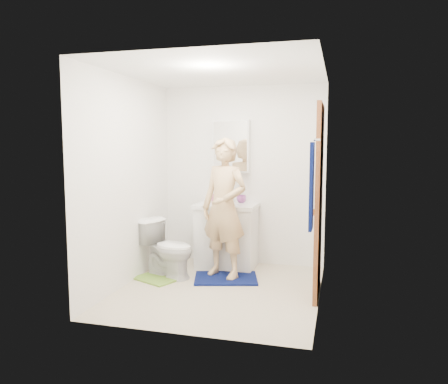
# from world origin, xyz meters

# --- Properties ---
(floor) EXTENTS (2.20, 2.40, 0.02)m
(floor) POSITION_xyz_m (0.00, 0.00, -0.01)
(floor) COLOR beige
(floor) RESTS_ON ground
(ceiling) EXTENTS (2.20, 2.40, 0.02)m
(ceiling) POSITION_xyz_m (0.00, 0.00, 2.41)
(ceiling) COLOR white
(ceiling) RESTS_ON ground
(wall_back) EXTENTS (2.20, 0.02, 2.40)m
(wall_back) POSITION_xyz_m (0.00, 1.21, 1.20)
(wall_back) COLOR white
(wall_back) RESTS_ON ground
(wall_front) EXTENTS (2.20, 0.02, 2.40)m
(wall_front) POSITION_xyz_m (0.00, -1.21, 1.20)
(wall_front) COLOR white
(wall_front) RESTS_ON ground
(wall_left) EXTENTS (0.02, 2.40, 2.40)m
(wall_left) POSITION_xyz_m (-1.11, 0.00, 1.20)
(wall_left) COLOR white
(wall_left) RESTS_ON ground
(wall_right) EXTENTS (0.02, 2.40, 2.40)m
(wall_right) POSITION_xyz_m (1.11, 0.00, 1.20)
(wall_right) COLOR white
(wall_right) RESTS_ON ground
(vanity_cabinet) EXTENTS (0.75, 0.55, 0.80)m
(vanity_cabinet) POSITION_xyz_m (-0.15, 0.91, 0.40)
(vanity_cabinet) COLOR white
(vanity_cabinet) RESTS_ON floor
(countertop) EXTENTS (0.79, 0.59, 0.05)m
(countertop) POSITION_xyz_m (-0.15, 0.91, 0.83)
(countertop) COLOR white
(countertop) RESTS_ON vanity_cabinet
(sink_basin) EXTENTS (0.40, 0.40, 0.03)m
(sink_basin) POSITION_xyz_m (-0.15, 0.91, 0.84)
(sink_basin) COLOR white
(sink_basin) RESTS_ON countertop
(faucet) EXTENTS (0.03, 0.03, 0.12)m
(faucet) POSITION_xyz_m (-0.15, 1.09, 0.91)
(faucet) COLOR silver
(faucet) RESTS_ON countertop
(medicine_cabinet) EXTENTS (0.50, 0.12, 0.70)m
(medicine_cabinet) POSITION_xyz_m (-0.15, 1.14, 1.60)
(medicine_cabinet) COLOR white
(medicine_cabinet) RESTS_ON wall_back
(mirror_panel) EXTENTS (0.46, 0.01, 0.66)m
(mirror_panel) POSITION_xyz_m (-0.15, 1.08, 1.60)
(mirror_panel) COLOR white
(mirror_panel) RESTS_ON wall_back
(door) EXTENTS (0.05, 0.80, 2.05)m
(door) POSITION_xyz_m (1.07, 0.15, 1.02)
(door) COLOR brown
(door) RESTS_ON ground
(door_knob) EXTENTS (0.07, 0.07, 0.07)m
(door_knob) POSITION_xyz_m (1.03, -0.17, 0.95)
(door_knob) COLOR gold
(door_knob) RESTS_ON door
(towel) EXTENTS (0.03, 0.24, 0.80)m
(towel) POSITION_xyz_m (1.03, -0.57, 1.25)
(towel) COLOR #08124E
(towel) RESTS_ON wall_right
(towel_hook) EXTENTS (0.06, 0.02, 0.02)m
(towel_hook) POSITION_xyz_m (1.07, -0.57, 1.67)
(towel_hook) COLOR silver
(towel_hook) RESTS_ON wall_right
(toilet) EXTENTS (0.78, 0.59, 0.70)m
(toilet) POSITION_xyz_m (-0.75, 0.32, 0.35)
(toilet) COLOR white
(toilet) RESTS_ON floor
(bath_mat) EXTENTS (0.86, 0.71, 0.02)m
(bath_mat) POSITION_xyz_m (-0.03, 0.39, 0.01)
(bath_mat) COLOR #08124E
(bath_mat) RESTS_ON floor
(green_rug) EXTENTS (0.64, 0.60, 0.02)m
(green_rug) POSITION_xyz_m (-0.82, 0.19, 0.01)
(green_rug) COLOR #76A637
(green_rug) RESTS_ON floor
(soap_dispenser) EXTENTS (0.11, 0.11, 0.19)m
(soap_dispenser) POSITION_xyz_m (-0.30, 0.89, 0.94)
(soap_dispenser) COLOR #B95677
(soap_dispenser) RESTS_ON countertop
(toothbrush_cup) EXTENTS (0.13, 0.13, 0.10)m
(toothbrush_cup) POSITION_xyz_m (0.02, 1.04, 0.90)
(toothbrush_cup) COLOR #9C479C
(toothbrush_cup) RESTS_ON countertop
(man) EXTENTS (0.72, 0.59, 1.68)m
(man) POSITION_xyz_m (-0.06, 0.44, 0.86)
(man) COLOR tan
(man) RESTS_ON bath_mat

